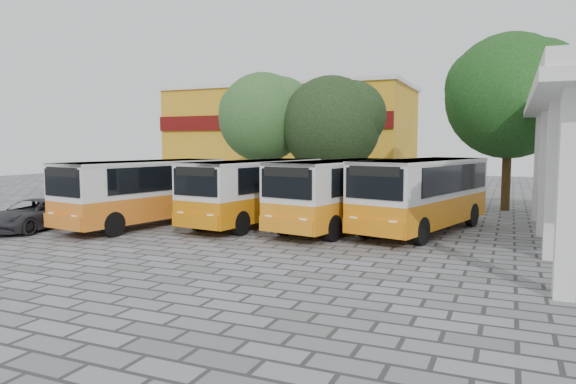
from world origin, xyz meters
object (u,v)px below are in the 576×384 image
at_px(bus_far_left, 145,188).
at_px(bus_centre_right, 341,190).
at_px(parked_car, 34,214).
at_px(bus_centre_left, 255,188).
at_px(bus_far_right, 423,190).

relative_size(bus_far_left, bus_centre_right, 0.98).
bearing_deg(bus_centre_right, bus_far_left, -151.50).
relative_size(bus_centre_right, parked_car, 1.85).
bearing_deg(bus_centre_left, bus_far_left, -145.38).
bearing_deg(bus_far_right, bus_far_left, -149.38).
xyz_separation_m(bus_centre_right, parked_car, (-11.50, -5.03, -1.02)).
distance_m(bus_centre_right, parked_car, 12.60).
xyz_separation_m(bus_far_left, parked_car, (-3.59, -2.57, -0.99)).
height_order(bus_far_right, parked_car, bus_far_right).
distance_m(bus_centre_left, parked_car, 9.12).
height_order(bus_far_left, bus_far_right, bus_far_right).
bearing_deg(bus_centre_left, bus_far_right, 15.86).
relative_size(bus_far_left, parked_car, 1.81).
xyz_separation_m(bus_centre_left, bus_far_right, (6.92, 1.00, 0.06)).
bearing_deg(bus_far_left, bus_centre_left, 36.64).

